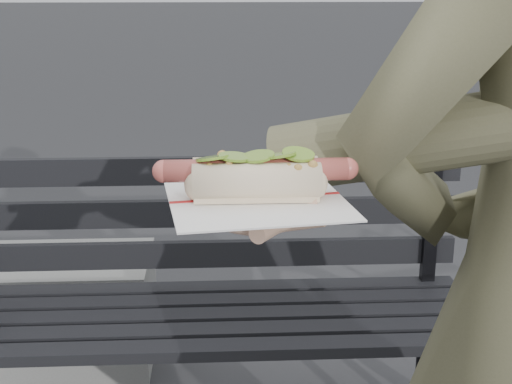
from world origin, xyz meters
TOP-DOWN VIEW (x-y plane):
  - park_bench at (-0.09, 1.03)m, footprint 1.50×0.44m
  - held_hotdog at (0.21, 0.00)m, footprint 0.64×0.32m

SIDE VIEW (x-z plane):
  - park_bench at x=-0.09m, z-range 0.08..0.96m
  - held_hotdog at x=0.21m, z-range 1.08..1.27m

